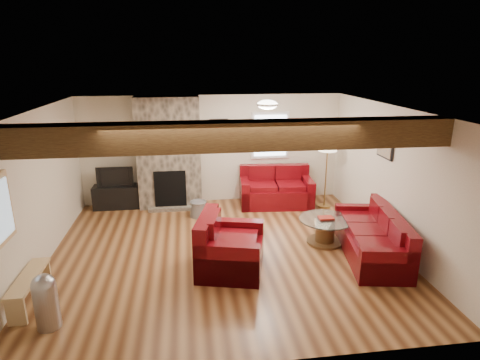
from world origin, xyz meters
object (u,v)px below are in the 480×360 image
object	(u,v)px
armchair_red	(231,243)
floor_lamp	(328,148)
loveseat	(276,187)
tv_cabinet	(117,197)
sofa_three	(371,234)
coffee_table	(325,231)
television	(115,176)

from	to	relation	value
armchair_red	floor_lamp	distance (m)	3.67
loveseat	tv_cabinet	distance (m)	3.64
sofa_three	armchair_red	size ratio (longest dim) A/B	1.82
coffee_table	television	world-z (taller)	television
loveseat	coffee_table	size ratio (longest dim) A/B	1.69
loveseat	coffee_table	world-z (taller)	loveseat
loveseat	sofa_three	bearing A→B (deg)	-63.51
armchair_red	floor_lamp	size ratio (longest dim) A/B	0.70
armchair_red	coffee_table	size ratio (longest dim) A/B	1.16
coffee_table	tv_cabinet	bearing A→B (deg)	149.46
tv_cabinet	floor_lamp	size ratio (longest dim) A/B	0.65
coffee_table	loveseat	bearing A→B (deg)	102.24
armchair_red	coffee_table	xyz separation A→B (m)	(1.83, 0.73, -0.22)
sofa_three	floor_lamp	size ratio (longest dim) A/B	1.27
tv_cabinet	floor_lamp	bearing A→B (deg)	-6.98
loveseat	floor_lamp	world-z (taller)	floor_lamp
sofa_three	television	distance (m)	5.57
sofa_three	tv_cabinet	distance (m)	5.56
television	floor_lamp	xyz separation A→B (m)	(4.71, -0.58, 0.62)
tv_cabinet	floor_lamp	world-z (taller)	floor_lamp
sofa_three	armchair_red	world-z (taller)	armchair_red
sofa_three	tv_cabinet	xyz separation A→B (m)	(-4.69, 2.98, -0.13)
loveseat	coffee_table	xyz separation A→B (m)	(0.46, -2.11, -0.20)
television	floor_lamp	size ratio (longest dim) A/B	0.50
loveseat	coffee_table	bearing A→B (deg)	-72.99
coffee_table	television	size ratio (longest dim) A/B	1.22
coffee_table	tv_cabinet	world-z (taller)	tv_cabinet
floor_lamp	sofa_three	bearing A→B (deg)	-90.38
coffee_table	television	distance (m)	4.77
tv_cabinet	television	distance (m)	0.49
sofa_three	loveseat	distance (m)	2.89
loveseat	tv_cabinet	size ratio (longest dim) A/B	1.58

